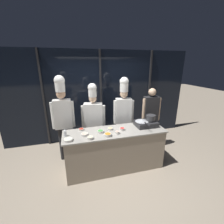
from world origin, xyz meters
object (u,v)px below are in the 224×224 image
object	(u,v)px
prep_bowl_bell_pepper	(122,129)
portable_stove	(146,124)
prep_bowl_ginger	(110,129)
prep_bowl_carrots	(108,135)
prep_bowl_chili_flakes	(81,129)
chef_sous	(93,116)
chef_head	(63,112)
squeeze_bottle_clear	(65,133)
prep_bowl_noodles	(90,138)
stock_pot	(151,118)
prep_bowl_chicken	(85,134)
person_guest	(151,113)
prep_bowl_bean_sprouts	(68,140)
prep_bowl_scallions	(100,131)
prep_bowl_shrimp	(117,132)
frying_pan	(142,121)
chef_line	(124,109)

from	to	relation	value
prep_bowl_bell_pepper	portable_stove	bearing A→B (deg)	6.05
prep_bowl_ginger	prep_bowl_carrots	bearing A→B (deg)	-113.97
prep_bowl_chili_flakes	chef_sous	bearing A→B (deg)	53.38
chef_head	squeeze_bottle_clear	bearing A→B (deg)	94.91
prep_bowl_chili_flakes	prep_bowl_noodles	xyz separation A→B (m)	(0.14, -0.46, 0.01)
stock_pot	prep_bowl_chicken	size ratio (longest dim) A/B	1.65
prep_bowl_noodles	prep_bowl_ginger	size ratio (longest dim) A/B	1.04
prep_bowl_bell_pepper	prep_bowl_noodles	world-z (taller)	prep_bowl_noodles
stock_pot	person_guest	xyz separation A→B (m)	(0.29, 0.52, -0.07)
prep_bowl_bell_pepper	prep_bowl_bean_sprouts	size ratio (longest dim) A/B	0.67
portable_stove	squeeze_bottle_clear	world-z (taller)	squeeze_bottle_clear
stock_pot	prep_bowl_scallions	distance (m)	1.21
prep_bowl_bean_sprouts	prep_bowl_shrimp	size ratio (longest dim) A/B	1.88
prep_bowl_bell_pepper	prep_bowl_noodles	xyz separation A→B (m)	(-0.73, -0.24, 0.00)
prep_bowl_ginger	chef_head	distance (m)	1.18
prep_bowl_bell_pepper	prep_bowl_shrimp	xyz separation A→B (m)	(-0.16, -0.15, 0.00)
prep_bowl_bean_sprouts	prep_bowl_ginger	world-z (taller)	prep_bowl_ginger
portable_stove	frying_pan	size ratio (longest dim) A/B	0.92
prep_bowl_bell_pepper	stock_pot	bearing A→B (deg)	5.13
chef_sous	frying_pan	bearing A→B (deg)	160.24
squeeze_bottle_clear	prep_bowl_scallions	xyz separation A→B (m)	(0.71, -0.02, -0.04)
prep_bowl_chili_flakes	prep_bowl_carrots	xyz separation A→B (m)	(0.49, -0.42, 0.01)
chef_sous	stock_pot	bearing A→B (deg)	165.14
prep_bowl_carrots	prep_bowl_shrimp	world-z (taller)	same
stock_pot	person_guest	distance (m)	0.60
frying_pan	stock_pot	bearing A→B (deg)	1.13
squeeze_bottle_clear	person_guest	size ratio (longest dim) A/B	0.09
prep_bowl_ginger	squeeze_bottle_clear	bearing A→B (deg)	-176.53
stock_pot	squeeze_bottle_clear	xyz separation A→B (m)	(-1.91, -0.05, -0.12)
frying_pan	prep_bowl_bean_sprouts	world-z (taller)	frying_pan
squeeze_bottle_clear	stock_pot	bearing A→B (deg)	1.46
prep_bowl_bean_sprouts	chef_head	distance (m)	0.90
prep_bowl_noodles	prep_bowl_carrots	size ratio (longest dim) A/B	0.81
frying_pan	prep_bowl_noodles	size ratio (longest dim) A/B	4.32
squeeze_bottle_clear	chef_head	bearing A→B (deg)	94.38
frying_pan	chef_sous	xyz separation A→B (m)	(-1.02, 0.62, -0.00)
frying_pan	person_guest	size ratio (longest dim) A/B	0.30
person_guest	prep_bowl_scallions	bearing A→B (deg)	24.70
prep_bowl_bell_pepper	chef_line	xyz separation A→B (m)	(0.25, 0.63, 0.24)
prep_bowl_scallions	prep_bowl_chicken	world-z (taller)	prep_bowl_scallions
portable_stove	prep_bowl_scallions	world-z (taller)	portable_stove
prep_bowl_chili_flakes	prep_bowl_bell_pepper	bearing A→B (deg)	-14.43
squeeze_bottle_clear	chef_head	size ratio (longest dim) A/B	0.07
prep_bowl_bean_sprouts	chef_sous	distance (m)	1.07
portable_stove	chef_sous	xyz separation A→B (m)	(-1.13, 0.61, 0.09)
frying_pan	prep_bowl_chili_flakes	world-z (taller)	frying_pan
portable_stove	chef_line	world-z (taller)	chef_line
squeeze_bottle_clear	chef_head	xyz separation A→B (m)	(-0.05, 0.63, 0.25)
prep_bowl_chicken	prep_bowl_shrimp	size ratio (longest dim) A/B	1.57
prep_bowl_bean_sprouts	person_guest	size ratio (longest dim) A/B	0.10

